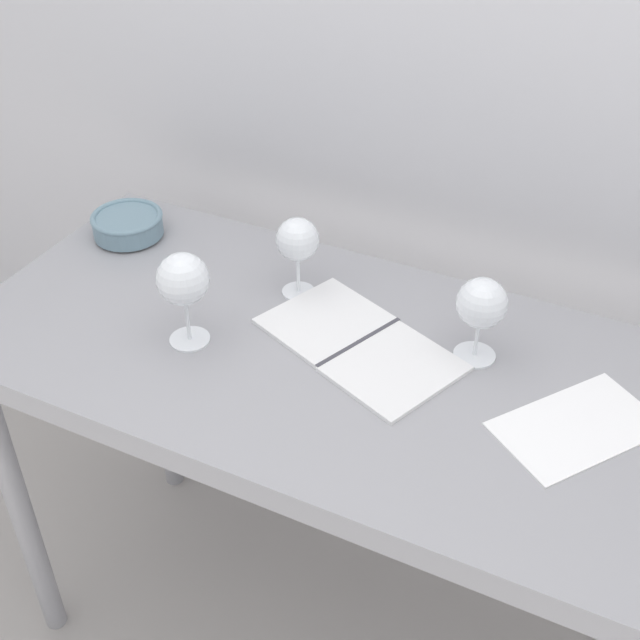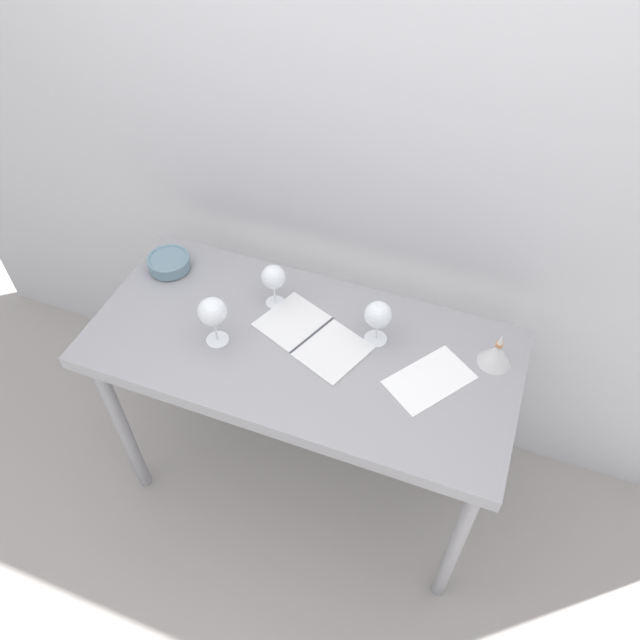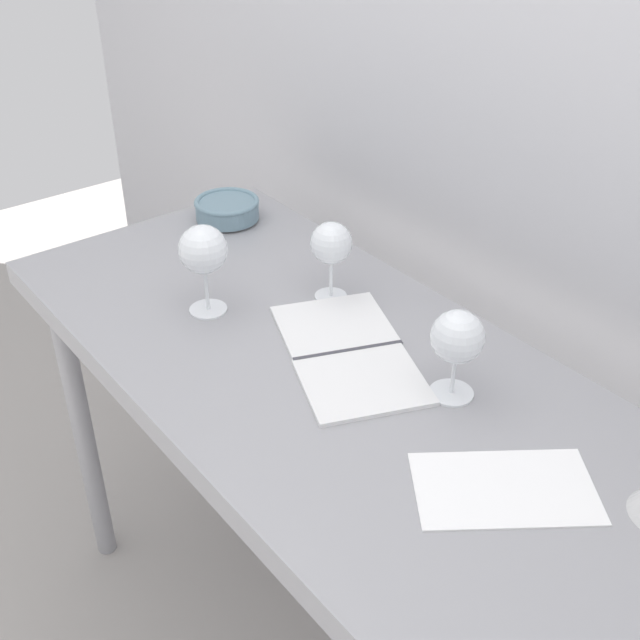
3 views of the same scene
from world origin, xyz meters
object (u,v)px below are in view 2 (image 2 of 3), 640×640
object	(u,v)px
wine_glass_far_right	(378,316)
tasting_bowl	(169,262)
open_notebook	(312,336)
decanter_funnel	(496,354)
wine_glass_far_left	(273,278)
wine_glass_near_left	(212,313)
tasting_sheet_upper	(430,379)

from	to	relation	value
wine_glass_far_right	tasting_bowl	bearing A→B (deg)	175.58
open_notebook	decanter_funnel	distance (m)	0.58
open_notebook	decanter_funnel	xyz separation A→B (m)	(0.57, 0.10, 0.04)
wine_glass_far_right	decanter_funnel	xyz separation A→B (m)	(0.38, 0.04, -0.07)
wine_glass_far_left	tasting_bowl	bearing A→B (deg)	176.55
wine_glass_near_left	wine_glass_far_left	bearing A→B (deg)	63.83
wine_glass_far_left	open_notebook	xyz separation A→B (m)	(0.17, -0.10, -0.11)
tasting_bowl	open_notebook	bearing A→B (deg)	-11.70
tasting_sheet_upper	tasting_bowl	world-z (taller)	tasting_bowl
tasting_bowl	decanter_funnel	bearing A→B (deg)	-1.04
open_notebook	tasting_bowl	bearing A→B (deg)	-169.70
open_notebook	tasting_sheet_upper	world-z (taller)	open_notebook
open_notebook	decanter_funnel	world-z (taller)	decanter_funnel
open_notebook	tasting_bowl	xyz separation A→B (m)	(-0.60, 0.12, 0.03)
wine_glass_far_left	decanter_funnel	xyz separation A→B (m)	(0.75, 0.00, -0.08)
wine_glass_near_left	tasting_sheet_upper	bearing A→B (deg)	7.21
wine_glass_far_right	decanter_funnel	world-z (taller)	wine_glass_far_right
wine_glass_near_left	tasting_sheet_upper	distance (m)	0.70
wine_glass_far_left	open_notebook	bearing A→B (deg)	-29.51
wine_glass_near_left	tasting_bowl	bearing A→B (deg)	142.12
wine_glass_near_left	open_notebook	distance (m)	0.33
open_notebook	tasting_bowl	size ratio (longest dim) A/B	2.71
tasting_bowl	wine_glass_far_right	bearing A→B (deg)	-4.42
wine_glass_far_right	wine_glass_far_left	bearing A→B (deg)	174.46
open_notebook	decanter_funnel	bearing A→B (deg)	32.19
wine_glass_far_right	tasting_sheet_upper	distance (m)	0.25
wine_glass_far_left	tasting_sheet_upper	distance (m)	0.60
open_notebook	wine_glass_far_right	bearing A→B (deg)	39.66
wine_glass_near_left	wine_glass_far_right	xyz separation A→B (m)	(0.48, 0.19, -0.02)
open_notebook	tasting_bowl	world-z (taller)	tasting_bowl
wine_glass_far_left	open_notebook	size ratio (longest dim) A/B	0.39
wine_glass_near_left	tasting_sheet_upper	world-z (taller)	wine_glass_near_left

